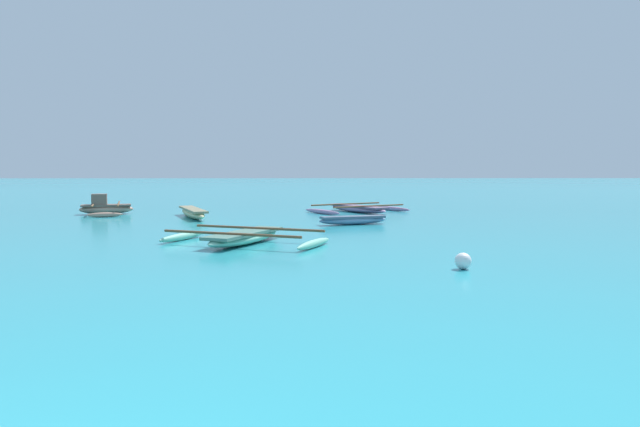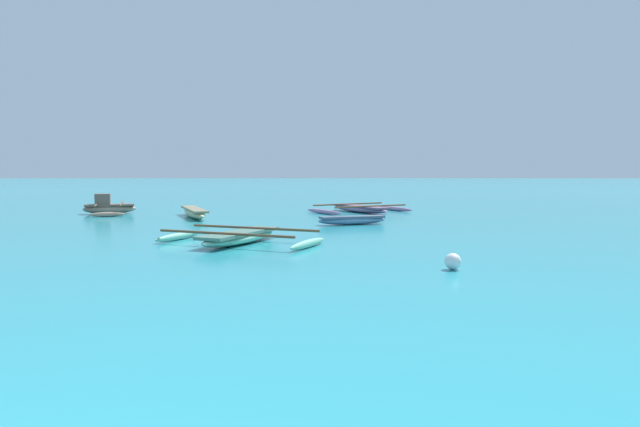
{
  "view_description": "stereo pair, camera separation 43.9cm",
  "coord_description": "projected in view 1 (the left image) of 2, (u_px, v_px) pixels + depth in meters",
  "views": [
    {
      "loc": [
        2.15,
        -1.64,
        1.96
      ],
      "look_at": [
        2.6,
        20.23,
        0.25
      ],
      "focal_mm": 32.0,
      "sensor_mm": 36.0,
      "label": 1
    },
    {
      "loc": [
        2.59,
        -1.64,
        1.96
      ],
      "look_at": [
        2.6,
        20.23,
        0.25
      ],
      "focal_mm": 32.0,
      "sensor_mm": 36.0,
      "label": 2
    }
  ],
  "objects": [
    {
      "name": "moored_boat_1",
      "position": [
        353.0,
        220.0,
        20.13
      ],
      "size": [
        2.57,
        1.29,
        0.3
      ],
      "rotation": [
        0.0,
        0.0,
        0.31
      ],
      "color": "#6888AF",
      "rests_on": "ground_plane"
    },
    {
      "name": "mooring_buoy_1",
      "position": [
        463.0,
        261.0,
        11.16
      ],
      "size": [
        0.32,
        0.32,
        0.32
      ],
      "color": "white",
      "rests_on": "ground_plane"
    },
    {
      "name": "moored_boat_2",
      "position": [
        245.0,
        237.0,
        14.96
      ],
      "size": [
        4.59,
        3.47,
        0.38
      ],
      "rotation": [
        0.0,
        0.0,
        1.16
      ],
      "color": "#76C1A5",
      "rests_on": "ground_plane"
    },
    {
      "name": "moored_boat_0",
      "position": [
        193.0,
        212.0,
        22.94
      ],
      "size": [
        2.01,
        4.04,
        0.38
      ],
      "rotation": [
        0.0,
        0.0,
        -1.21
      ],
      "color": "beige",
      "rests_on": "ground_plane"
    },
    {
      "name": "moored_boat_3",
      "position": [
        105.0,
        207.0,
        24.77
      ],
      "size": [
        2.37,
        3.84,
        0.89
      ],
      "rotation": [
        0.0,
        0.0,
        0.3
      ],
      "color": "tan",
      "rests_on": "ground_plane"
    },
    {
      "name": "moored_boat_4",
      "position": [
        358.0,
        209.0,
        25.91
      ],
      "size": [
        4.89,
        4.46,
        0.36
      ],
      "rotation": [
        0.0,
        0.0,
        -1.03
      ],
      "color": "#A177A1",
      "rests_on": "ground_plane"
    }
  ]
}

